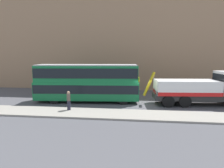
{
  "coord_description": "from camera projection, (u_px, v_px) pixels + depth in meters",
  "views": [
    {
      "loc": [
        -1.25,
        -19.55,
        4.86
      ],
      "look_at": [
        -3.57,
        0.22,
        2.0
      ],
      "focal_mm": 30.38,
      "sensor_mm": 36.0,
      "label": 1
    }
  ],
  "objects": [
    {
      "name": "double_decker_bus",
      "position": [
        87.0,
        81.0,
        20.39
      ],
      "size": [
        11.17,
        3.38,
        4.06
      ],
      "rotation": [
        0.0,
        0.0,
        0.08
      ],
      "color": "#146B38",
      "rests_on": "ground_plane"
    },
    {
      "name": "pedestrian_onlooker",
      "position": [
        69.0,
        101.0,
        16.85
      ],
      "size": [
        0.42,
        0.48,
        1.71
      ],
      "rotation": [
        0.0,
        0.0,
        0.5
      ],
      "color": "#232333",
      "rests_on": "near_kerb"
    },
    {
      "name": "building_facade",
      "position": [
        143.0,
        34.0,
        27.23
      ],
      "size": [
        60.0,
        1.5,
        16.0
      ],
      "color": "#9E7A5B",
      "rests_on": "ground_plane"
    },
    {
      "name": "recovery_tow_truck",
      "position": [
        204.0,
        88.0,
        19.11
      ],
      "size": [
        10.22,
        3.31,
        3.67
      ],
      "rotation": [
        0.0,
        0.0,
        0.08
      ],
      "color": "#2D2D2D",
      "rests_on": "ground_plane"
    },
    {
      "name": "ground_plane",
      "position": [
        146.0,
        104.0,
        19.77
      ],
      "size": [
        120.0,
        120.0,
        0.0
      ],
      "primitive_type": "plane",
      "color": "#4C4C51"
    },
    {
      "name": "near_kerb",
      "position": [
        149.0,
        115.0,
        15.63
      ],
      "size": [
        60.0,
        2.8,
        0.15
      ],
      "primitive_type": "cube",
      "color": "gray",
      "rests_on": "ground_plane"
    }
  ]
}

